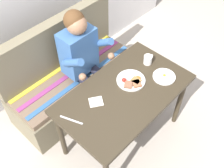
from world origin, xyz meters
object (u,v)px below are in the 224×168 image
Objects in this scene: plate_breakfast at (131,81)px; coffee_mug at (148,59)px; napkin at (96,102)px; knife at (71,120)px; couch at (71,79)px; person at (84,56)px; table at (124,98)px; plate_eggs at (164,76)px.

coffee_mug reaches higher than plate_breakfast.
knife is at bearing 176.92° from napkin.
couch is 0.45m from person.
table is 0.41m from plate_eggs.
couch is 5.56× the size of plate_breakfast.
table is 4.63× the size of plate_breakfast.
plate_breakfast reaches higher than napkin.
knife is (-0.89, 0.26, -0.01)m from plate_eggs.
person reaches higher than plate_breakfast.
plate_eggs is at bearing -36.25° from plate_breakfast.
table is at bearing -23.03° from napkin.
couch is 0.85m from plate_breakfast.
couch reaches higher than plate_eggs.
coffee_mug is at bearing -2.11° from napkin.
table is at bearing -96.17° from person.
plate_eggs is (0.25, -0.18, -0.00)m from plate_breakfast.
plate_breakfast is (0.13, 0.04, 0.10)m from table.
plate_breakfast reaches higher than table.
coffee_mug is at bearing -54.86° from person.
plate_breakfast is 2.20× the size of coffee_mug.
plate_eggs is at bearing -67.44° from couch.
plate_breakfast is 0.38m from napkin.
table is 0.99× the size of person.
napkin is (-0.25, -0.66, 0.40)m from couch.
knife is (-0.51, 0.12, 0.08)m from table.
person is at bearing -69.97° from couch.
knife is at bearing 163.44° from plate_eggs.
plate_breakfast is 2.25× the size of napkin.
plate_eggs is 1.80× the size of napkin.
coffee_mug is at bearing -58.31° from couch.
plate_eggs is at bearing -101.29° from coffee_mug.
plate_eggs is at bearing -37.65° from knife.
coffee_mug is (0.42, -0.68, 0.45)m from couch.
napkin is (-0.67, 0.02, -0.04)m from coffee_mug.
table is 0.45m from coffee_mug.
knife is at bearing 177.61° from coffee_mug.
knife is at bearing 172.60° from plate_breakfast.
plate_breakfast is at bearing -82.98° from person.
couch is 0.92m from knife.
table is 0.28m from napkin.
person is 0.80m from plate_eggs.
couch reaches higher than napkin.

